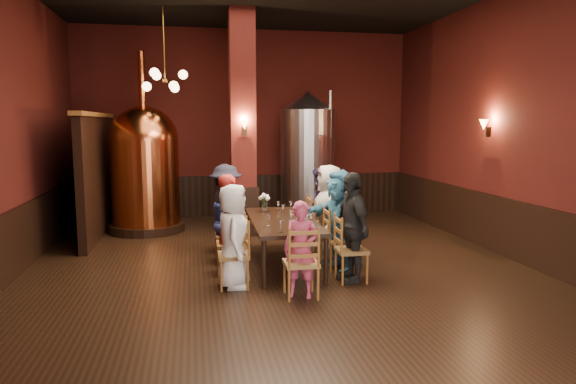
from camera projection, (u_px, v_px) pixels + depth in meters
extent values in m
plane|color=black|center=(281.00, 271.00, 7.94)|extent=(10.00, 10.00, 0.00)
cube|color=#47120F|center=(246.00, 124.00, 12.51)|extent=(8.00, 0.02, 4.50)
cube|color=#47120F|center=(438.00, 128.00, 2.77)|extent=(8.00, 0.02, 4.50)
cube|color=#47120F|center=(522.00, 125.00, 8.36)|extent=(0.02, 10.00, 4.50)
cube|color=black|center=(514.00, 230.00, 8.59)|extent=(0.08, 9.90, 1.00)
cube|color=black|center=(247.00, 195.00, 12.70)|extent=(7.90, 0.08, 1.00)
cube|color=black|center=(2.00, 251.00, 7.15)|extent=(0.08, 9.90, 1.00)
cube|color=#47120F|center=(243.00, 124.00, 10.31)|extent=(0.58, 0.58, 4.50)
cube|color=black|center=(97.00, 177.00, 10.31)|extent=(0.22, 3.50, 2.40)
cube|color=black|center=(282.00, 221.00, 8.20)|extent=(1.04, 2.42, 0.06)
cylinder|color=black|center=(264.00, 264.00, 7.07)|extent=(0.07, 0.07, 0.69)
cylinder|color=black|center=(326.00, 261.00, 7.21)|extent=(0.07, 0.07, 0.69)
cylinder|color=black|center=(249.00, 230.00, 9.30)|extent=(0.07, 0.07, 0.69)
cylinder|color=black|center=(296.00, 229.00, 9.44)|extent=(0.07, 0.07, 0.69)
imported|color=white|center=(233.00, 236.00, 7.09)|extent=(0.50, 0.73, 1.45)
imported|color=maroon|center=(230.00, 224.00, 7.74)|extent=(0.38, 0.56, 1.52)
imported|color=navy|center=(228.00, 222.00, 8.39)|extent=(0.47, 0.71, 1.34)
imported|color=black|center=(226.00, 208.00, 9.03)|extent=(0.73, 1.09, 1.57)
imported|color=black|center=(352.00, 227.00, 7.36)|extent=(0.49, 0.97, 1.59)
imported|color=teal|center=(339.00, 219.00, 8.02)|extent=(0.89, 1.52, 1.57)
imported|color=beige|center=(329.00, 212.00, 8.66)|extent=(0.60, 0.83, 1.58)
imported|color=#231B36|center=(320.00, 208.00, 9.32)|extent=(0.46, 0.77, 1.49)
imported|color=#B33B5C|center=(301.00, 249.00, 6.70)|extent=(0.54, 0.45, 1.27)
cylinder|color=black|center=(147.00, 227.00, 10.91)|extent=(1.58, 1.58, 0.18)
cylinder|color=#CB602E|center=(146.00, 182.00, 10.78)|extent=(1.67, 1.67, 1.75)
sphere|color=#CB602E|center=(144.00, 140.00, 10.66)|extent=(1.40, 1.40, 1.40)
cylinder|color=#CB602E|center=(142.00, 80.00, 10.50)|extent=(0.14, 0.14, 1.14)
cylinder|color=#B2B2B7|center=(308.00, 167.00, 11.76)|extent=(1.60, 1.60, 2.57)
cone|color=#B2B2B7|center=(308.00, 101.00, 11.56)|extent=(1.23, 1.23, 0.41)
cylinder|color=#B2B2B7|center=(330.00, 156.00, 11.40)|extent=(0.08, 0.08, 2.88)
cylinder|color=white|center=(265.00, 207.00, 8.87)|extent=(0.10, 0.10, 0.17)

